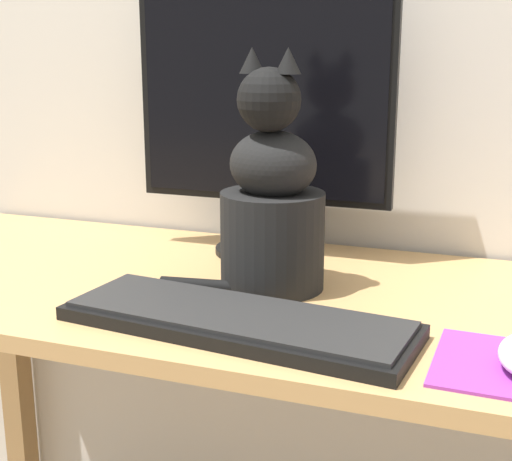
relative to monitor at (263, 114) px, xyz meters
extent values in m
cube|color=tan|center=(0.07, -0.19, -0.26)|extent=(1.45, 0.57, 0.02)
cube|color=olive|center=(-0.62, 0.06, -0.61)|extent=(0.05, 0.05, 0.69)
cylinder|color=black|center=(0.00, 0.00, -0.24)|extent=(0.17, 0.17, 0.01)
cylinder|color=black|center=(0.00, 0.00, -0.19)|extent=(0.04, 0.04, 0.08)
cube|color=black|center=(0.00, 0.00, 0.03)|extent=(0.45, 0.02, 0.35)
cube|color=black|center=(0.00, -0.01, 0.03)|extent=(0.43, 0.00, 0.33)
cube|color=black|center=(0.09, -0.35, -0.24)|extent=(0.48, 0.21, 0.02)
cube|color=black|center=(0.09, -0.35, -0.22)|extent=(0.46, 0.18, 0.01)
cylinder|color=black|center=(0.08, -0.18, -0.17)|extent=(0.18, 0.18, 0.15)
ellipsoid|color=black|center=(0.08, -0.18, -0.06)|extent=(0.15, 0.14, 0.10)
sphere|color=black|center=(0.08, -0.19, 0.04)|extent=(0.11, 0.11, 0.09)
cone|color=black|center=(0.05, -0.18, 0.09)|extent=(0.04, 0.04, 0.04)
cone|color=black|center=(0.10, -0.19, 0.09)|extent=(0.04, 0.04, 0.04)
cylinder|color=black|center=(0.03, -0.23, -0.23)|extent=(0.20, 0.05, 0.02)
camera|label=1|loc=(0.41, -1.16, 0.11)|focal=50.00mm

